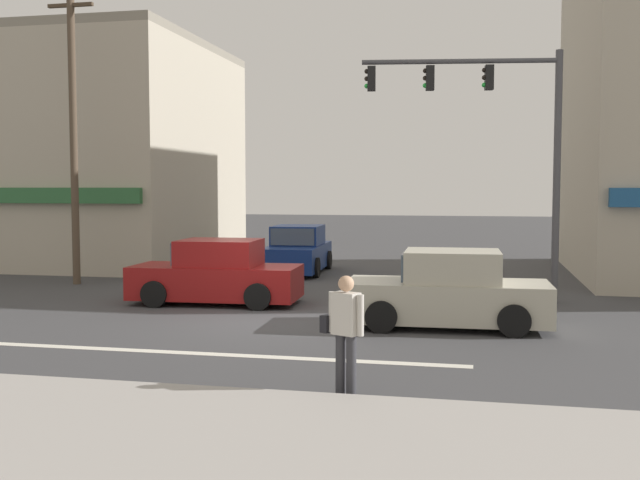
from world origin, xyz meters
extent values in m
plane|color=#3D3D3F|center=(0.00, 0.00, 0.00)|extent=(120.00, 120.00, 0.00)
cube|color=silver|center=(0.00, -3.50, 0.00)|extent=(9.00, 0.24, 0.01)
cube|color=#9E9993|center=(0.00, -8.50, 0.08)|extent=(40.00, 5.00, 0.16)
cube|color=#B7AD99|center=(-11.11, 11.08, 4.00)|extent=(11.26, 9.69, 8.00)
cube|color=gray|center=(-11.11, 11.08, 8.15)|extent=(11.26, 9.69, 0.30)
cylinder|color=brown|center=(-7.09, 4.52, 4.26)|extent=(0.22, 0.22, 8.51)
cube|color=#473828|center=(-7.09, 4.52, 8.11)|extent=(1.40, 0.12, 0.10)
cylinder|color=brown|center=(8.48, 8.23, 4.20)|extent=(0.22, 0.22, 8.39)
cube|color=#473828|center=(8.48, 8.23, 7.99)|extent=(1.40, 0.12, 0.10)
cylinder|color=#47474C|center=(6.41, 3.74, 3.10)|extent=(0.18, 0.18, 6.20)
cylinder|color=#47474C|center=(4.04, 3.40, 5.95)|extent=(4.77, 0.80, 0.12)
cube|color=black|center=(4.75, 3.50, 5.55)|extent=(0.23, 0.27, 0.60)
sphere|color=black|center=(4.63, 3.48, 5.73)|extent=(0.12, 0.12, 0.12)
sphere|color=black|center=(4.63, 3.48, 5.55)|extent=(0.12, 0.12, 0.12)
sphere|color=green|center=(4.63, 3.48, 5.37)|extent=(0.12, 0.12, 0.12)
cube|color=black|center=(3.32, 3.30, 5.55)|extent=(0.23, 0.27, 0.60)
sphere|color=black|center=(3.21, 3.28, 5.73)|extent=(0.12, 0.12, 0.12)
sphere|color=black|center=(3.21, 3.28, 5.55)|extent=(0.12, 0.12, 0.12)
sphere|color=green|center=(3.21, 3.28, 5.37)|extent=(0.12, 0.12, 0.12)
cube|color=black|center=(1.90, 3.09, 5.55)|extent=(0.23, 0.27, 0.60)
sphere|color=black|center=(1.78, 3.08, 5.73)|extent=(0.12, 0.12, 0.12)
sphere|color=black|center=(1.78, 3.08, 5.55)|extent=(0.12, 0.12, 0.12)
sphere|color=green|center=(1.78, 3.08, 5.37)|extent=(0.12, 0.12, 0.12)
cube|color=maroon|center=(-1.77, 1.86, 0.54)|extent=(4.17, 1.88, 0.80)
cube|color=maroon|center=(-1.67, 1.87, 1.26)|extent=(1.97, 1.64, 0.64)
cube|color=#475666|center=(-2.64, 1.82, 1.26)|extent=(0.12, 1.44, 0.54)
cylinder|color=black|center=(-3.00, 0.96, 0.32)|extent=(0.65, 0.21, 0.64)
cylinder|color=black|center=(-3.07, 2.66, 0.32)|extent=(0.65, 0.21, 0.64)
cylinder|color=black|center=(-0.46, 1.07, 0.32)|extent=(0.65, 0.21, 0.64)
cylinder|color=black|center=(-0.53, 2.77, 0.32)|extent=(0.65, 0.21, 0.64)
cube|color=#B7B29E|center=(3.94, -0.12, 0.54)|extent=(4.15, 1.84, 0.80)
cube|color=#B7B29E|center=(4.04, -0.12, 1.26)|extent=(1.95, 1.62, 0.64)
cube|color=#475666|center=(3.07, -0.15, 1.26)|extent=(0.11, 1.44, 0.54)
cylinder|color=black|center=(2.70, -1.02, 0.32)|extent=(0.65, 0.20, 0.64)
cylinder|color=black|center=(2.64, 0.68, 0.32)|extent=(0.65, 0.20, 0.64)
cylinder|color=black|center=(5.24, -0.93, 0.32)|extent=(0.65, 0.20, 0.64)
cylinder|color=black|center=(5.18, 0.77, 0.32)|extent=(0.65, 0.20, 0.64)
cube|color=navy|center=(-1.38, 8.74, 0.54)|extent=(1.89, 4.18, 0.80)
cube|color=navy|center=(-1.38, 8.84, 1.26)|extent=(1.65, 1.97, 0.64)
cube|color=#475666|center=(-1.34, 7.87, 1.26)|extent=(1.44, 0.13, 0.54)
cylinder|color=black|center=(-0.47, 7.51, 0.32)|extent=(0.21, 0.65, 0.64)
cylinder|color=black|center=(-2.17, 7.43, 0.32)|extent=(0.21, 0.65, 0.64)
cylinder|color=black|center=(-0.59, 10.05, 0.32)|extent=(0.21, 0.65, 0.64)
cylinder|color=black|center=(-2.29, 9.97, 0.32)|extent=(0.21, 0.65, 0.64)
cylinder|color=#333338|center=(2.88, -5.61, 0.43)|extent=(0.14, 0.14, 0.86)
cylinder|color=#333338|center=(2.72, -5.54, 0.43)|extent=(0.14, 0.14, 0.86)
cube|color=beige|center=(2.80, -5.57, 1.15)|extent=(0.42, 0.35, 0.58)
sphere|color=tan|center=(2.80, -5.57, 1.56)|extent=(0.22, 0.22, 0.22)
cylinder|color=beige|center=(3.02, -5.68, 1.15)|extent=(0.09, 0.09, 0.56)
cylinder|color=beige|center=(2.58, -5.47, 1.15)|extent=(0.09, 0.09, 0.56)
cube|color=black|center=(2.53, -5.40, 0.98)|extent=(0.23, 0.30, 0.24)
camera|label=1|loc=(4.55, -15.51, 2.87)|focal=42.00mm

